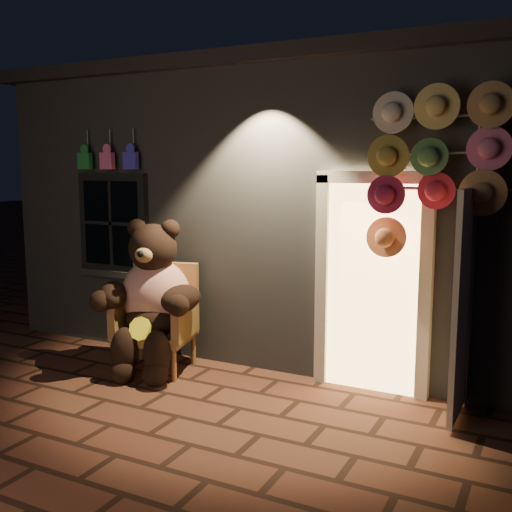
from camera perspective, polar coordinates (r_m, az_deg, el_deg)
The scene contains 5 objects.
ground at distance 5.63m, azimuth -7.51°, elevation -14.89°, with size 60.00×60.00×0.00m, color #512E1F.
shop_building at distance 8.76m, azimuth 7.29°, elevation 5.18°, with size 7.30×5.95×3.51m.
wicker_armchair at distance 6.76m, azimuth -9.24°, elevation -5.75°, with size 0.93×0.88×1.16m.
teddy_bear at distance 6.58m, azimuth -9.89°, elevation -4.02°, with size 1.20×1.06×1.70m.
hat_rack at distance 5.58m, azimuth 18.32°, elevation 8.55°, with size 1.65×0.22×2.91m.
Camera 1 is at (2.97, -4.24, 2.22)m, focal length 42.00 mm.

